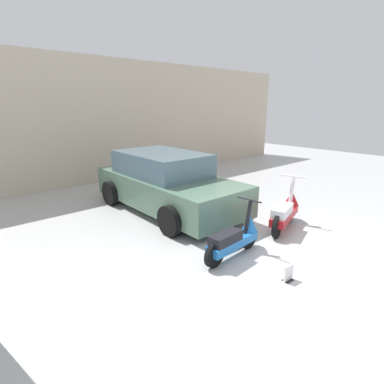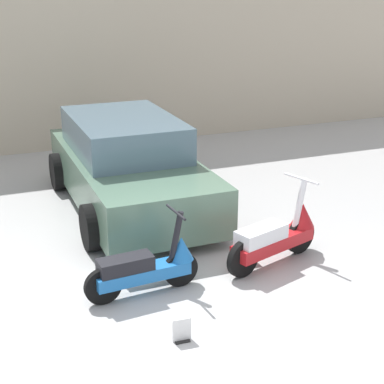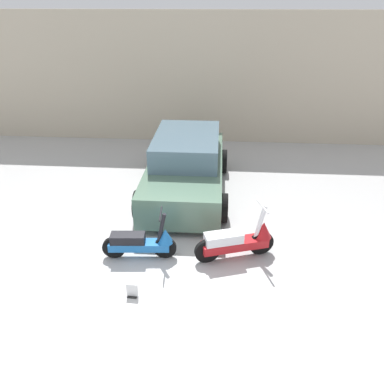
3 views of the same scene
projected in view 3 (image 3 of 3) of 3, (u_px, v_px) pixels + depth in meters
name	position (u px, v px, depth m)	size (l,w,h in m)	color
ground_plane	(151.00, 287.00, 6.50)	(28.00, 28.00, 0.00)	#B2B2B2
wall_back	(187.00, 79.00, 12.24)	(19.60, 0.12, 4.15)	beige
scooter_front_left	(142.00, 242.00, 7.09)	(1.42, 0.51, 0.99)	black
scooter_front_right	(239.00, 240.00, 7.08)	(1.52, 0.76, 1.10)	black
car_rear_left	(186.00, 166.00, 9.41)	(2.09, 4.31, 1.46)	#51705B
placard_near_left_scooter	(132.00, 291.00, 6.25)	(0.20, 0.13, 0.26)	black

